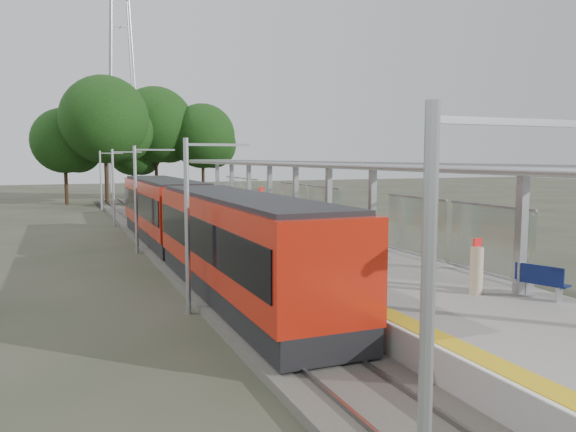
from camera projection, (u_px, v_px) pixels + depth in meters
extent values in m
plane|color=#474438|center=(516.00, 361.00, 13.31)|extent=(200.00, 200.00, 0.00)
cube|color=#59544C|center=(169.00, 246.00, 29.99)|extent=(3.00, 70.00, 0.24)
cube|color=gray|center=(249.00, 234.00, 31.66)|extent=(6.00, 50.00, 1.00)
cube|color=gold|center=(205.00, 227.00, 30.64)|extent=(0.60, 50.00, 0.02)
cube|color=#9EA0A5|center=(168.00, 191.00, 54.49)|extent=(6.00, 0.10, 1.20)
cube|color=black|center=(240.00, 285.00, 18.37)|extent=(2.50, 13.50, 0.70)
cube|color=#B61C0D|center=(240.00, 237.00, 18.20)|extent=(2.65, 13.50, 2.50)
cube|color=black|center=(240.00, 235.00, 18.20)|extent=(2.72, 12.96, 1.20)
cube|color=black|center=(239.00, 197.00, 18.07)|extent=(2.40, 12.82, 0.15)
cube|color=#0B756D|center=(279.00, 239.00, 18.73)|extent=(0.04, 1.30, 2.00)
cylinder|color=black|center=(297.00, 336.00, 14.06)|extent=(2.20, 0.70, 0.70)
cube|color=black|center=(164.00, 232.00, 31.34)|extent=(2.50, 13.50, 0.70)
cube|color=#B61C0D|center=(163.00, 204.00, 31.17)|extent=(2.65, 13.50, 2.50)
cube|color=black|center=(163.00, 203.00, 31.17)|extent=(2.72, 12.96, 1.20)
cube|color=black|center=(163.00, 180.00, 31.04)|extent=(2.40, 12.82, 0.15)
cube|color=#0B756D|center=(188.00, 206.00, 31.70)|extent=(0.04, 1.30, 2.00)
cylinder|color=black|center=(181.00, 250.00, 27.02)|extent=(2.20, 0.70, 0.70)
cube|color=black|center=(192.00, 222.00, 24.71)|extent=(2.30, 0.80, 2.40)
cube|color=#9EA0A5|center=(521.00, 232.00, 15.62)|extent=(0.25, 0.25, 3.50)
cube|color=#9EA0A5|center=(433.00, 218.00, 19.30)|extent=(0.25, 0.25, 3.50)
cube|color=#9EA0A5|center=(372.00, 208.00, 22.98)|extent=(0.25, 0.25, 3.50)
cube|color=#9EA0A5|center=(329.00, 201.00, 26.66)|extent=(0.25, 0.25, 3.50)
cube|color=#9EA0A5|center=(296.00, 196.00, 30.34)|extent=(0.25, 0.25, 3.50)
cube|color=#9EA0A5|center=(270.00, 192.00, 34.02)|extent=(0.25, 0.25, 3.50)
cube|color=#9EA0A5|center=(249.00, 188.00, 37.70)|extent=(0.25, 0.25, 3.50)
cube|color=#9EA0A5|center=(232.00, 186.00, 41.38)|extent=(0.25, 0.25, 3.50)
cube|color=#9EA0A5|center=(217.00, 183.00, 45.06)|extent=(0.25, 0.25, 3.50)
cube|color=gray|center=(304.00, 162.00, 28.16)|extent=(3.20, 38.00, 0.16)
cylinder|color=#9EA0A5|center=(275.00, 164.00, 27.58)|extent=(0.24, 38.00, 0.24)
cube|color=silver|center=(489.00, 240.00, 17.79)|extent=(0.05, 3.70, 2.20)
cube|color=silver|center=(415.00, 226.00, 21.46)|extent=(0.05, 3.70, 2.20)
cube|color=silver|center=(323.00, 209.00, 28.82)|extent=(0.05, 3.70, 2.20)
cube|color=silver|center=(293.00, 203.00, 32.50)|extent=(0.05, 3.70, 2.20)
cube|color=silver|center=(249.00, 194.00, 39.86)|extent=(0.05, 3.70, 2.20)
cube|color=silver|center=(233.00, 191.00, 43.54)|extent=(0.05, 3.70, 2.20)
cylinder|color=#382316|center=(66.00, 183.00, 57.39)|extent=(0.36, 0.36, 4.35)
sphere|color=#214614|center=(64.00, 141.00, 56.94)|extent=(6.61, 6.61, 6.61)
cylinder|color=#382316|center=(106.00, 177.00, 56.13)|extent=(0.36, 0.36, 5.71)
sphere|color=#214614|center=(104.00, 119.00, 55.53)|extent=(8.69, 8.69, 8.69)
cylinder|color=#382316|center=(133.00, 183.00, 64.03)|extent=(0.36, 0.36, 3.76)
sphere|color=#214614|center=(132.00, 150.00, 63.64)|extent=(5.72, 5.72, 5.72)
cylinder|color=#382316|center=(156.00, 175.00, 63.81)|extent=(0.36, 0.36, 5.65)
sphere|color=#214614|center=(155.00, 125.00, 63.22)|extent=(8.59, 8.59, 8.59)
cylinder|color=#382316|center=(203.00, 179.00, 64.28)|extent=(0.36, 0.36, 4.83)
sphere|color=#214614|center=(203.00, 136.00, 63.78)|extent=(7.35, 7.35, 7.35)
cylinder|color=#9EA0A5|center=(426.00, 354.00, 6.05)|extent=(0.16, 0.16, 5.40)
cube|color=#9EA0A5|center=(508.00, 122.00, 6.17)|extent=(2.00, 0.08, 0.08)
cylinder|color=#9EA0A5|center=(187.00, 227.00, 17.09)|extent=(0.16, 0.16, 5.40)
cube|color=#9EA0A5|center=(218.00, 145.00, 17.20)|extent=(2.00, 0.08, 0.08)
cylinder|color=#9EA0A5|center=(136.00, 200.00, 28.12)|extent=(0.16, 0.16, 5.40)
cube|color=#9EA0A5|center=(155.00, 150.00, 28.24)|extent=(2.00, 0.08, 0.08)
cylinder|color=#9EA0A5|center=(113.00, 188.00, 39.16)|extent=(0.16, 0.16, 5.40)
cube|color=#9EA0A5|center=(127.00, 152.00, 39.28)|extent=(2.00, 0.08, 0.08)
cylinder|color=#9EA0A5|center=(101.00, 181.00, 50.20)|extent=(0.16, 0.16, 5.40)
cube|color=#9EA0A5|center=(112.00, 153.00, 50.32)|extent=(2.00, 0.08, 0.08)
cube|color=#101C52|center=(543.00, 283.00, 15.32)|extent=(0.82, 1.38, 0.05)
cube|color=#101C52|center=(539.00, 274.00, 15.23)|extent=(0.50, 1.26, 0.49)
cube|color=#9EA0A5|center=(559.00, 295.00, 14.86)|extent=(0.35, 0.17, 0.39)
cube|color=#9EA0A5|center=(528.00, 286.00, 15.83)|extent=(0.35, 0.17, 0.39)
cube|color=#101C52|center=(316.00, 223.00, 29.04)|extent=(0.98, 1.56, 0.06)
cube|color=#101C52|center=(313.00, 217.00, 28.94)|extent=(0.62, 1.41, 0.55)
cube|color=#9EA0A5|center=(321.00, 228.00, 28.52)|extent=(0.39, 0.21, 0.44)
cube|color=#9EA0A5|center=(311.00, 226.00, 29.62)|extent=(0.39, 0.21, 0.44)
cube|color=#101C52|center=(243.00, 207.00, 37.98)|extent=(0.63, 1.64, 0.06)
cube|color=#101C52|center=(240.00, 202.00, 37.86)|extent=(0.21, 1.60, 0.59)
cube|color=#9EA0A5|center=(246.00, 211.00, 37.41)|extent=(0.43, 0.10, 0.47)
cube|color=#9EA0A5|center=(240.00, 210.00, 38.59)|extent=(0.43, 0.10, 0.47)
cylinder|color=beige|center=(477.00, 270.00, 15.66)|extent=(0.36, 0.36, 1.33)
cube|color=red|center=(478.00, 242.00, 15.58)|extent=(0.32, 0.11, 0.22)
cylinder|color=beige|center=(261.00, 205.00, 35.58)|extent=(0.44, 0.44, 1.64)
cube|color=red|center=(261.00, 189.00, 35.48)|extent=(0.38, 0.21, 0.27)
cylinder|color=#9EA0A5|center=(311.00, 229.00, 26.36)|extent=(0.52, 0.52, 0.96)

